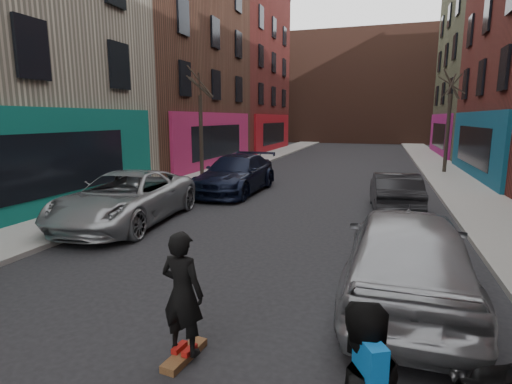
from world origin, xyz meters
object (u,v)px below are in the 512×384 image
Objects in this scene: parked_right_far at (406,254)px; skateboard at (185,355)px; skateboarder at (182,293)px; parked_right_end at (395,192)px; tree_left_far at (201,114)px; parked_left_end at (236,174)px; tree_right_far at (449,111)px; parked_left_far at (126,198)px.

skateboard is at bearing 44.21° from parked_right_far.
skateboard is 0.48× the size of skateboarder.
skateboard is (-2.87, -2.70, -0.81)m from parked_right_far.
parked_right_end is at bearing -99.62° from skateboarder.
tree_left_far reaches higher than parked_left_end.
parked_right_far is (-3.00, -17.87, -2.67)m from tree_right_far.
skateboarder is at bearing -105.91° from tree_right_far.
skateboarder reaches higher than parked_right_end.
tree_left_far is at bearing -59.18° from skateboarder.
skateboard is at bearing -65.85° from tree_left_far.
tree_left_far is at bearing -154.18° from tree_right_far.
parked_right_far is (6.40, -8.88, 0.06)m from parked_left_end.
tree_right_far is 18.32m from parked_right_far.
parked_right_far is at bearing 85.65° from parked_right_end.
tree_right_far reaches higher than skateboarder.
skateboard is (-2.87, -9.81, -0.63)m from parked_right_end.
tree_right_far is 18.52m from parked_left_far.
tree_left_far is 9.31m from parked_left_far.
parked_right_end is 5.15× the size of skateboard.
skateboarder reaches higher than skateboard.
parked_right_end is at bearing -89.10° from parked_right_far.
tree_right_far reaches higher than tree_left_far.
parked_left_far is at bearing -42.84° from skateboarder.
parked_right_far reaches higher than skateboard.
parked_right_end is at bearing 22.08° from parked_left_far.
parked_left_end is (1.40, 5.81, 0.02)m from parked_left_far.
skateboarder is (3.53, -11.59, 0.13)m from parked_left_end.
tree_left_far reaches higher than parked_left_far.
parked_right_far reaches higher than parked_right_end.
parked_left_far reaches higher than skateboard.
parked_left_end is 6.64m from parked_right_end.
parked_left_far is 7.63m from skateboard.
parked_left_end is 1.34× the size of parked_right_end.
tree_right_far is 21.68m from skateboard.
parked_left_end is at bearing -44.90° from tree_left_far.
parked_left_end is at bearing -66.37° from skateboarder.
skateboard is at bearing -105.91° from tree_right_far.
tree_right_far reaches higher than skateboard.
tree_left_far is 1.58× the size of parked_right_end.
parked_right_end is at bearing 80.38° from skateboard.
skateboard is (3.53, -11.59, -0.75)m from parked_left_end.
parked_left_end is (-9.40, -8.99, -2.73)m from tree_right_far.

